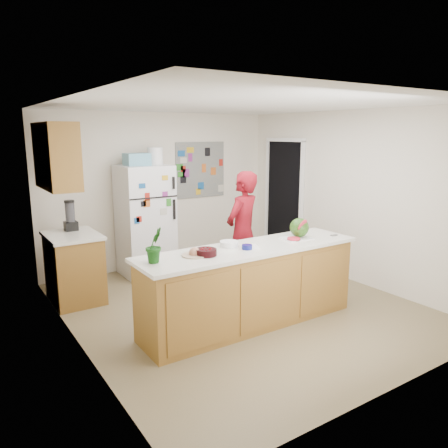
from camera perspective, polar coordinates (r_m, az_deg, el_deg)
floor at (r=5.70m, az=1.98°, el=-10.72°), size 4.00×4.50×0.02m
wall_back at (r=7.29m, az=-8.28°, el=4.40°), size 4.00×0.02×2.50m
wall_left at (r=4.51m, az=-19.23°, el=-0.68°), size 0.02×4.50×2.50m
wall_right at (r=6.70m, az=16.28°, el=3.41°), size 0.02×4.50×2.50m
ceiling at (r=5.28m, az=2.18°, el=15.45°), size 4.00×4.50×0.02m
doorway at (r=7.72m, az=7.88°, el=3.10°), size 0.03×0.85×2.04m
peninsula_base at (r=5.05m, az=3.45°, el=-8.29°), size 2.60×0.62×0.88m
peninsula_top at (r=4.91m, az=3.52°, el=-3.25°), size 2.68×0.70×0.04m
side_counter_base at (r=6.06m, az=-18.95°, el=-5.57°), size 0.60×0.80×0.86m
side_counter_top at (r=5.95m, az=-19.24°, el=-1.43°), size 0.64×0.84×0.04m
upper_cabinets at (r=5.73m, az=-21.08°, el=8.29°), size 0.35×1.00×0.80m
refrigerator at (r=6.83m, az=-10.24°, el=0.44°), size 0.75×0.70×1.70m
fridge_top_bin at (r=6.67m, az=-11.33°, el=8.28°), size 0.35×0.28×0.18m
photo_collage at (r=7.58m, az=-3.10°, el=7.07°), size 0.95×0.01×0.95m
person at (r=6.01m, az=2.44°, el=-1.05°), size 0.72×0.60×1.68m
blender_appliance at (r=6.13m, az=-19.44°, el=0.94°), size 0.12×0.12×0.38m
cutting_board at (r=5.35m, az=9.44°, el=-1.86°), size 0.38×0.30×0.01m
watermelon at (r=5.37m, az=9.81°, el=-0.46°), size 0.23×0.23×0.23m
watermelon_slice at (r=5.25m, az=9.09°, el=-1.91°), size 0.15×0.15×0.02m
cherry_bowl at (r=4.56m, az=-2.36°, el=-3.70°), size 0.29×0.29×0.07m
white_bowl at (r=4.92m, az=0.66°, el=-2.61°), size 0.21×0.21×0.06m
cobalt_bowl at (r=4.81m, az=3.02°, el=-3.01°), size 0.13×0.13×0.05m
plate at (r=4.56m, az=-3.85°, el=-4.07°), size 0.32×0.32×0.02m
paper_towel at (r=4.88m, az=3.46°, el=-2.97°), size 0.21×0.19×0.02m
keys at (r=5.61m, az=14.17°, el=-1.42°), size 0.10×0.04×0.01m
potted_plant at (r=4.34m, az=-9.10°, el=-2.74°), size 0.25×0.24×0.35m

